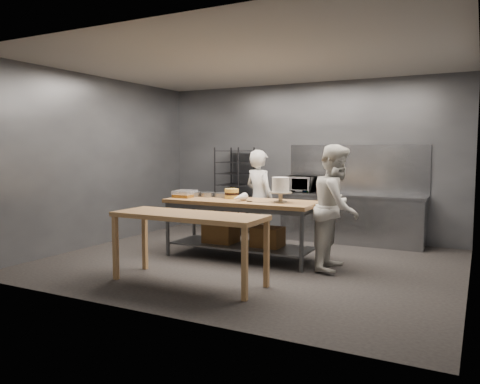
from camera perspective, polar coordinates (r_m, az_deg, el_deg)
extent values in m
plane|color=black|center=(7.20, 1.18, -8.51)|extent=(6.00, 6.00, 0.00)
cube|color=#4C4F54|center=(9.31, 8.03, 3.87)|extent=(6.00, 0.04, 3.00)
cube|color=#93623A|center=(7.32, 0.18, -1.22)|extent=(2.40, 0.90, 0.06)
cube|color=#47494C|center=(7.42, 0.18, -6.52)|extent=(2.25, 0.75, 0.03)
cylinder|color=#47494C|center=(7.65, -8.82, -4.48)|extent=(0.06, 0.06, 0.86)
cylinder|color=#47494C|center=(8.28, -5.62, -3.70)|extent=(0.06, 0.06, 0.86)
cylinder|color=#47494C|center=(6.58, 7.51, -6.04)|extent=(0.06, 0.06, 0.86)
cylinder|color=#47494C|center=(7.31, 9.60, -4.94)|extent=(0.06, 0.06, 0.86)
cube|color=brown|center=(7.58, -2.35, -4.83)|extent=(0.50, 0.40, 0.35)
cube|color=brown|center=(7.26, 3.38, -5.49)|extent=(0.45, 0.38, 0.30)
cube|color=#A17642|center=(5.96, -6.29, -2.90)|extent=(2.00, 0.70, 0.06)
cube|color=#A17642|center=(6.39, -14.93, -6.61)|extent=(0.06, 0.06, 0.84)
cube|color=#A17642|center=(6.83, -11.53, -5.77)|extent=(0.06, 0.06, 0.84)
cube|color=#A17642|center=(5.32, 0.57, -8.80)|extent=(0.06, 0.06, 0.84)
cube|color=#A17642|center=(5.85, 3.25, -7.52)|extent=(0.06, 0.06, 0.84)
cube|color=slate|center=(8.75, 13.46, -0.37)|extent=(2.60, 0.60, 0.04)
cube|color=slate|center=(8.81, 13.40, -3.29)|extent=(2.56, 0.56, 0.86)
cube|color=slate|center=(9.01, 13.99, 2.77)|extent=(2.60, 0.02, 0.90)
cube|color=black|center=(9.53, -0.67, 0.19)|extent=(0.65, 0.69, 1.75)
cube|color=silver|center=(9.57, -0.67, -1.81)|extent=(0.40, 0.27, 0.45)
imported|color=silver|center=(8.06, 2.38, -0.90)|extent=(0.73, 0.62, 1.70)
imported|color=silver|center=(6.78, 11.66, -1.84)|extent=(0.72, 0.90, 1.78)
imported|color=black|center=(9.03, 7.32, 0.98)|extent=(0.54, 0.37, 0.30)
cylinder|color=#A99D87|center=(7.00, 4.95, -1.19)|extent=(0.20, 0.20, 0.02)
cylinder|color=#A99D87|center=(7.00, 4.96, -0.62)|extent=(0.06, 0.06, 0.12)
cylinder|color=#A99D87|center=(6.99, 4.96, -0.06)|extent=(0.34, 0.34, 0.02)
cylinder|color=silver|center=(6.98, 4.97, 0.91)|extent=(0.25, 0.25, 0.22)
cylinder|color=gold|center=(7.52, -1.02, -0.58)|extent=(0.22, 0.22, 0.06)
cylinder|color=black|center=(7.51, -1.02, -0.20)|extent=(0.22, 0.22, 0.04)
cylinder|color=gold|center=(7.51, -1.02, 0.18)|extent=(0.22, 0.22, 0.06)
cylinder|color=gray|center=(7.84, -3.96, -0.31)|extent=(0.24, 0.24, 0.07)
cylinder|color=gray|center=(7.73, -1.98, -0.37)|extent=(0.30, 0.30, 0.07)
cylinder|color=gray|center=(7.92, -5.64, -0.26)|extent=(0.26, 0.26, 0.07)
cone|color=silver|center=(7.11, -0.10, -0.67)|extent=(0.13, 0.38, 0.12)
cube|color=slate|center=(6.98, 2.48, -1.27)|extent=(0.28, 0.02, 0.00)
cube|color=black|center=(7.05, 1.16, -1.15)|extent=(0.09, 0.02, 0.02)
cube|color=#A26420|center=(7.73, -6.99, -0.50)|extent=(0.30, 0.20, 0.05)
cube|color=silver|center=(7.72, -7.00, -0.10)|extent=(0.31, 0.21, 0.06)
cube|color=#A26420|center=(7.95, -6.49, -0.34)|extent=(0.30, 0.20, 0.05)
cube|color=silver|center=(7.94, -6.49, 0.05)|extent=(0.31, 0.21, 0.06)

